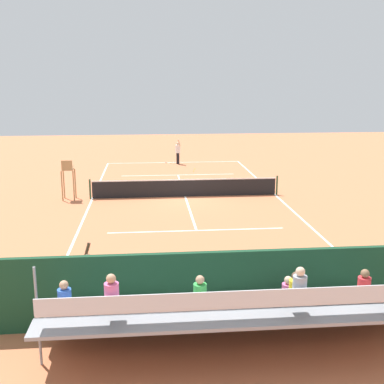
{
  "coord_description": "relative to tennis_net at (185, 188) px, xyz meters",
  "views": [
    {
      "loc": [
        2.02,
        25.5,
        6.31
      ],
      "look_at": [
        0.0,
        4.0,
        1.2
      ],
      "focal_mm": 45.16,
      "sensor_mm": 36.0,
      "label": 1
    }
  ],
  "objects": [
    {
      "name": "ground_plane",
      "position": [
        0.0,
        0.0,
        -0.5
      ],
      "size": [
        60.0,
        60.0,
        0.0
      ],
      "primitive_type": "plane",
      "color": "#CC7047"
    },
    {
      "name": "tennis_net",
      "position": [
        0.0,
        0.0,
        0.0
      ],
      "size": [
        10.3,
        0.1,
        1.07
      ],
      "color": "black",
      "rests_on": "ground"
    },
    {
      "name": "line_judge",
      "position": [
        3.68,
        12.99,
        0.51
      ],
      "size": [
        0.44,
        0.56,
        1.93
      ],
      "color": "#232328",
      "rests_on": "ground"
    },
    {
      "name": "backdrop_wall",
      "position": [
        0.0,
        14.0,
        0.5
      ],
      "size": [
        18.0,
        0.16,
        2.0
      ],
      "primitive_type": "cube",
      "color": "#194228",
      "rests_on": "ground"
    },
    {
      "name": "umpire_chair",
      "position": [
        6.2,
        0.08,
        0.81
      ],
      "size": [
        0.67,
        0.67,
        2.14
      ],
      "color": "#A88456",
      "rests_on": "ground"
    },
    {
      "name": "tennis_player",
      "position": [
        -0.27,
        -10.26,
        0.51
      ],
      "size": [
        0.46,
        0.56,
        1.93
      ],
      "color": "black",
      "rests_on": "ground"
    },
    {
      "name": "court_line_markings",
      "position": [
        0.0,
        -0.04,
        -0.5
      ],
      "size": [
        10.1,
        22.2,
        0.01
      ],
      "color": "white",
      "rests_on": "ground"
    },
    {
      "name": "courtside_bench",
      "position": [
        -2.33,
        13.27,
        0.06
      ],
      "size": [
        1.8,
        0.4,
        0.93
      ],
      "color": "#234C2D",
      "rests_on": "ground"
    },
    {
      "name": "bleacher_stand",
      "position": [
        -0.1,
        15.39,
        0.48
      ],
      "size": [
        9.06,
        2.4,
        2.48
      ],
      "color": "gray",
      "rests_on": "ground"
    },
    {
      "name": "tennis_ball_near",
      "position": [
        -1.17,
        -7.21,
        -0.47
      ],
      "size": [
        0.07,
        0.07,
        0.07
      ],
      "primitive_type": "sphere",
      "color": "#CCDB33",
      "rests_on": "ground"
    },
    {
      "name": "equipment_bag",
      "position": [
        -0.34,
        13.4,
        -0.32
      ],
      "size": [
        0.9,
        0.36,
        0.36
      ],
      "primitive_type": "cube",
      "color": "#B22D2D",
      "rests_on": "ground"
    },
    {
      "name": "tennis_racket",
      "position": [
        0.4,
        -10.64,
        -0.49
      ],
      "size": [
        0.49,
        0.54,
        0.03
      ],
      "color": "black",
      "rests_on": "ground"
    },
    {
      "name": "tennis_ball_far",
      "position": [
        -1.34,
        -8.03,
        -0.47
      ],
      "size": [
        0.07,
        0.07,
        0.07
      ],
      "primitive_type": "sphere",
      "color": "#CCDB33",
      "rests_on": "ground"
    }
  ]
}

